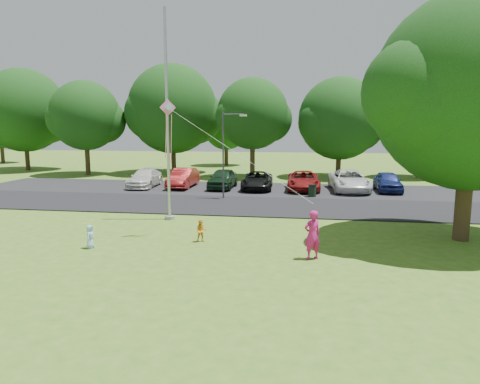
# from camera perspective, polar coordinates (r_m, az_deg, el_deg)

# --- Properties ---
(ground) EXTENTS (120.00, 120.00, 0.00)m
(ground) POSITION_cam_1_polar(r_m,az_deg,el_deg) (15.92, -2.79, -7.88)
(ground) COLOR #41691B
(ground) RESTS_ON ground
(park_road) EXTENTS (60.00, 6.00, 0.06)m
(park_road) POSITION_cam_1_polar(r_m,az_deg,el_deg) (24.56, 1.36, -1.84)
(park_road) COLOR black
(park_road) RESTS_ON ground
(parking_strip) EXTENTS (42.00, 7.00, 0.06)m
(parking_strip) POSITION_cam_1_polar(r_m,az_deg,el_deg) (30.93, 2.89, 0.36)
(parking_strip) COLOR black
(parking_strip) RESTS_ON ground
(flagpole) EXTENTS (0.50, 0.50, 10.00)m
(flagpole) POSITION_cam_1_polar(r_m,az_deg,el_deg) (20.99, -9.62, 7.59)
(flagpole) COLOR #B7BABF
(flagpole) RESTS_ON ground
(street_lamp) EXTENTS (1.52, 0.21, 5.40)m
(street_lamp) POSITION_cam_1_polar(r_m,az_deg,el_deg) (26.60, -1.81, 5.96)
(street_lamp) COLOR #3F3F44
(street_lamp) RESTS_ON ground
(trash_can) EXTENTS (0.53, 0.53, 0.83)m
(trash_can) POSITION_cam_1_polar(r_m,az_deg,el_deg) (27.85, 9.62, 0.12)
(trash_can) COLOR black
(trash_can) RESTS_ON ground
(big_tree) EXTENTS (8.50, 7.65, 9.70)m
(big_tree) POSITION_cam_1_polar(r_m,az_deg,el_deg) (18.95, 28.30, 11.25)
(big_tree) COLOR #332316
(big_tree) RESTS_ON ground
(tree_row) EXTENTS (64.35, 11.94, 10.88)m
(tree_row) POSITION_cam_1_polar(r_m,az_deg,el_deg) (39.21, 6.62, 10.42)
(tree_row) COLOR #332316
(tree_row) RESTS_ON ground
(horizon_trees) EXTENTS (77.46, 7.20, 7.02)m
(horizon_trees) POSITION_cam_1_polar(r_m,az_deg,el_deg) (48.83, 9.94, 8.37)
(horizon_trees) COLOR #332316
(horizon_trees) RESTS_ON ground
(parked_cars) EXTENTS (19.34, 5.40, 1.46)m
(parked_cars) POSITION_cam_1_polar(r_m,az_deg,el_deg) (30.70, 4.20, 1.63)
(parked_cars) COLOR silver
(parked_cars) RESTS_ON ground
(woman) EXTENTS (0.75, 0.68, 1.72)m
(woman) POSITION_cam_1_polar(r_m,az_deg,el_deg) (14.98, 9.62, -5.65)
(woman) COLOR #C41A74
(woman) RESTS_ON ground
(child_yellow) EXTENTS (0.50, 0.43, 0.89)m
(child_yellow) POSITION_cam_1_polar(r_m,az_deg,el_deg) (17.09, -5.19, -5.19)
(child_yellow) COLOR orange
(child_yellow) RESTS_ON ground
(child_blue) EXTENTS (0.32, 0.46, 0.89)m
(child_blue) POSITION_cam_1_polar(r_m,az_deg,el_deg) (17.11, -19.38, -5.64)
(child_blue) COLOR #94B8E4
(child_blue) RESTS_ON ground
(kite) EXTENTS (6.09, 2.57, 3.68)m
(kite) POSITION_cam_1_polar(r_m,az_deg,el_deg) (17.58, -9.25, 9.53)
(kite) COLOR pink
(kite) RESTS_ON ground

